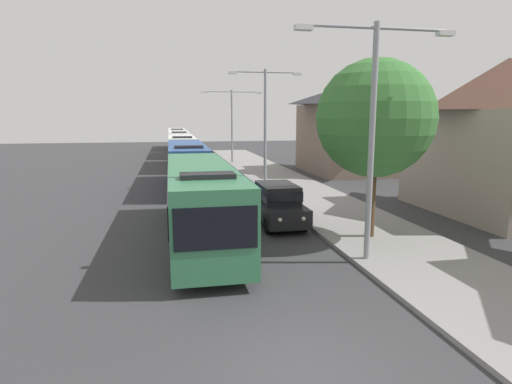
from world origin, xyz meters
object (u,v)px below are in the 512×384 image
(bus_lead, at_px, (201,199))
(bus_second_in_line, at_px, (187,164))
(bus_rear, at_px, (177,138))
(bus_middle, at_px, (182,150))
(roadside_tree, at_px, (375,119))
(streetlamp_near, at_px, (373,118))
(streetlamp_mid, at_px, (265,116))
(white_suv, at_px, (278,203))
(streetlamp_far, at_px, (232,117))
(bus_fourth_in_line, at_px, (179,143))

(bus_lead, relative_size, bus_second_in_line, 1.01)
(bus_second_in_line, distance_m, bus_rear, 37.85)
(bus_middle, bearing_deg, roadside_tree, -76.11)
(bus_lead, xyz_separation_m, streetlamp_near, (5.40, -3.96, 3.24))
(roadside_tree, bearing_deg, bus_lead, 168.78)
(bus_middle, relative_size, streetlamp_near, 1.48)
(bus_second_in_line, bearing_deg, roadside_tree, -65.18)
(bus_second_in_line, bearing_deg, streetlamp_mid, -10.78)
(streetlamp_near, bearing_deg, white_suv, 106.22)
(streetlamp_far, bearing_deg, bus_lead, -100.69)
(bus_second_in_line, relative_size, roadside_tree, 1.66)
(bus_rear, bearing_deg, bus_lead, -90.00)
(bus_second_in_line, height_order, bus_fourth_in_line, same)
(bus_second_in_line, bearing_deg, streetlamp_near, -72.68)
(bus_fourth_in_line, bearing_deg, bus_lead, -90.00)
(bus_fourth_in_line, distance_m, white_suv, 37.17)
(bus_middle, bearing_deg, streetlamp_far, 24.58)
(bus_fourth_in_line, xyz_separation_m, streetlamp_far, (5.40, -10.27, 3.18))
(streetlamp_mid, bearing_deg, streetlamp_near, -90.00)
(streetlamp_far, bearing_deg, bus_fourth_in_line, 117.73)
(bus_second_in_line, bearing_deg, bus_fourth_in_line, 90.00)
(bus_lead, xyz_separation_m, bus_fourth_in_line, (-0.00, 38.87, -0.00))
(bus_middle, distance_m, white_suv, 24.53)
(streetlamp_near, bearing_deg, bus_rear, 95.59)
(bus_middle, relative_size, white_suv, 2.43)
(bus_fourth_in_line, relative_size, bus_rear, 0.92)
(streetlamp_near, height_order, streetlamp_mid, streetlamp_mid)
(bus_lead, relative_size, streetlamp_mid, 1.49)
(white_suv, bearing_deg, bus_second_in_line, 107.88)
(bus_rear, relative_size, roadside_tree, 1.72)
(bus_second_in_line, height_order, streetlamp_near, streetlamp_near)
(roadside_tree, bearing_deg, bus_fourth_in_line, 99.59)
(white_suv, xyz_separation_m, streetlamp_far, (1.70, 26.71, 3.84))
(streetlamp_mid, relative_size, streetlamp_far, 1.06)
(bus_lead, height_order, streetlamp_near, streetlamp_near)
(bus_middle, height_order, bus_fourth_in_line, same)
(bus_middle, height_order, streetlamp_near, streetlamp_near)
(bus_lead, distance_m, bus_second_in_line, 13.35)
(bus_lead, distance_m, bus_middle, 26.13)
(bus_second_in_line, xyz_separation_m, bus_fourth_in_line, (-0.00, 25.52, -0.00))
(bus_second_in_line, xyz_separation_m, streetlamp_near, (5.40, -17.31, 3.24))
(bus_rear, height_order, white_suv, bus_rear)
(bus_middle, xyz_separation_m, streetlamp_far, (5.40, 2.47, 3.18))
(roadside_tree, bearing_deg, white_suv, 133.79)
(bus_fourth_in_line, xyz_separation_m, streetlamp_near, (5.40, -42.83, 3.24))
(bus_lead, relative_size, bus_rear, 0.98)
(bus_middle, bearing_deg, bus_lead, -90.00)
(bus_fourth_in_line, bearing_deg, roadside_tree, -80.41)
(bus_lead, height_order, bus_middle, same)
(roadside_tree, bearing_deg, bus_rear, 97.37)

